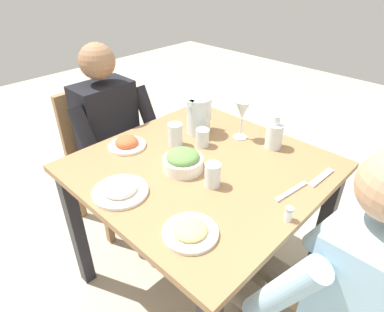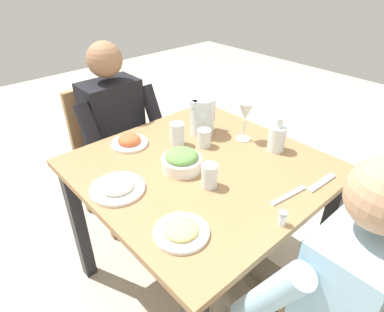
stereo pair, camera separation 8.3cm
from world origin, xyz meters
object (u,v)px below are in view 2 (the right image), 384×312
dining_table (201,185)px  diner_near (314,287)px  chair_far (108,146)px  water_glass_by_pitcher (204,138)px  plate_yoghurt (117,186)px  wine_glass (246,113)px  water_glass_center (209,176)px  plate_fries (181,231)px  diner_far (123,138)px  water_pitcher (202,116)px  salt_shaker (282,218)px  plate_rice_curry (129,141)px  oil_carafe (277,139)px  water_glass_near_left (177,134)px  salad_bowl (182,160)px

dining_table → diner_near: size_ratio=0.85×
chair_far → diner_near: (-0.07, -1.47, 0.15)m
chair_far → water_glass_by_pitcher: bearing=-78.8°
plate_yoghurt → wine_glass: (0.68, -0.06, 0.12)m
wine_glass → dining_table: bearing=-175.2°
diner_near → water_glass_center: 0.53m
chair_far → plate_fries: bearing=-106.0°
diner_far → plate_fries: bearing=-109.5°
water_glass_center → wine_glass: (0.39, 0.16, 0.09)m
water_pitcher → salt_shaker: bearing=-111.0°
diner_near → water_glass_center: (0.01, 0.50, 0.17)m
plate_yoghurt → water_glass_center: 0.36m
water_glass_center → water_pitcher: bearing=50.2°
water_glass_by_pitcher → water_glass_center: 0.32m
chair_far → diner_near: bearing=-92.9°
diner_near → diner_far: 1.27m
diner_near → plate_rice_curry: 1.01m
plate_rice_curry → salt_shaker: bearing=-83.8°
diner_near → salt_shaker: diner_near is taller
salt_shaker → water_glass_center: bearing=95.7°
plate_fries → water_glass_by_pitcher: water_glass_by_pitcher is taller
diner_far → oil_carafe: diner_far is taller
wine_glass → plate_rice_curry: bearing=143.5°
water_pitcher → oil_carafe: (0.14, -0.36, -0.04)m
water_glass_near_left → water_pitcher: bearing=2.4°
chair_far → salad_bowl: size_ratio=5.03×
diner_near → wine_glass: bearing=58.4°
salt_shaker → chair_far: bearing=88.7°
chair_far → water_pitcher: 0.76m
chair_far → diner_near: 1.48m
chair_far → water_glass_center: chair_far is taller
water_pitcher → salad_bowl: bearing=-148.1°
water_pitcher → water_glass_by_pitcher: size_ratio=2.20×
water_pitcher → chair_far: bearing=110.1°
plate_rice_curry → chair_far: bearing=76.2°
dining_table → plate_fries: 0.44m
water_pitcher → plate_yoghurt: 0.59m
diner_far → wine_glass: size_ratio=5.96×
dining_table → plate_rice_curry: bearing=111.2°
water_glass_near_left → oil_carafe: oil_carafe is taller
water_glass_by_pitcher → plate_yoghurt: bearing=-177.5°
dining_table → water_glass_by_pitcher: water_glass_by_pitcher is taller
plate_yoghurt → water_glass_center: (0.29, -0.22, 0.03)m
diner_far → water_glass_by_pitcher: bearing=-74.6°
plate_fries → oil_carafe: 0.69m
water_glass_near_left → salt_shaker: bearing=-97.4°
plate_fries → oil_carafe: bearing=9.7°
plate_fries → wine_glass: size_ratio=0.96×
dining_table → salad_bowl: bearing=158.6°
plate_fries → water_glass_center: (0.25, 0.13, 0.04)m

